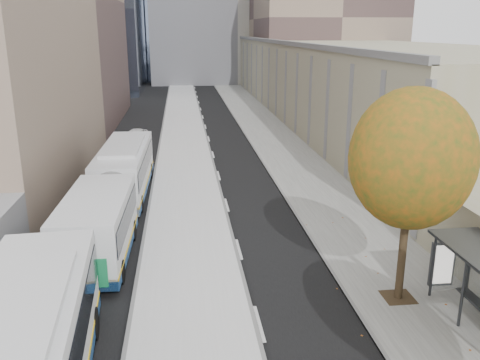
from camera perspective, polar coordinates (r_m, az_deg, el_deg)
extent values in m
cube|color=silver|center=(38.82, -6.24, 2.52)|extent=(4.25, 150.00, 0.15)
cube|color=gray|center=(39.66, 5.41, 2.80)|extent=(4.75, 150.00, 0.08)
cube|color=tan|center=(69.68, 9.88, 11.84)|extent=(18.00, 92.00, 8.00)
cylinder|color=black|center=(19.05, 17.73, -8.17)|extent=(0.28, 0.28, 3.24)
sphere|color=#254E16|center=(17.91, 18.72, 2.27)|extent=(4.20, 4.20, 4.20)
cube|color=silver|center=(26.89, -13.79, -1.20)|extent=(2.89, 17.27, 2.87)
cube|color=black|center=(26.74, -13.86, -0.13)|extent=(2.93, 16.59, 0.99)
cube|color=#167744|center=(19.12, -16.73, -9.97)|extent=(1.82, 0.10, 1.11)
imported|color=silver|center=(44.50, -11.68, 4.82)|extent=(2.32, 3.98, 1.27)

